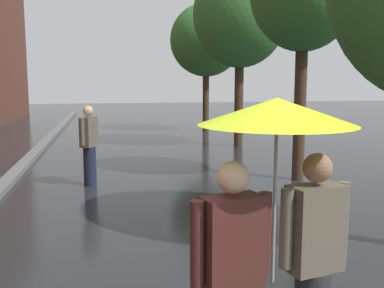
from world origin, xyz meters
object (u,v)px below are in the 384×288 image
(street_tree_2, at_px, (240,15))
(street_tree_3, at_px, (206,40))
(couple_under_umbrella, at_px, (276,205))
(pedestrian_walking_midground, at_px, (89,145))

(street_tree_2, relative_size, street_tree_3, 1.11)
(street_tree_3, distance_m, couple_under_umbrella, 16.33)
(street_tree_2, distance_m, couple_under_umbrella, 12.14)
(street_tree_3, bearing_deg, couple_under_umbrella, -100.70)
(street_tree_2, relative_size, couple_under_umbrella, 2.84)
(street_tree_3, xyz_separation_m, couple_under_umbrella, (-3.00, -15.87, -2.43))
(street_tree_3, relative_size, pedestrian_walking_midground, 3.19)
(street_tree_3, distance_m, pedestrian_walking_midground, 10.68)
(street_tree_3, bearing_deg, street_tree_2, -88.57)
(street_tree_3, xyz_separation_m, pedestrian_walking_midground, (-4.49, -9.23, -2.94))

